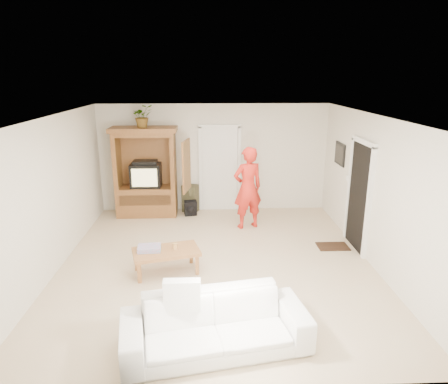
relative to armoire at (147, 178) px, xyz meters
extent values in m
plane|color=tan|center=(1.58, -2.66, -0.91)|extent=(6.00, 6.00, 0.00)
plane|color=white|center=(1.58, -2.66, 1.69)|extent=(6.00, 6.00, 0.00)
plane|color=silver|center=(1.58, 0.34, 0.39)|extent=(5.50, 0.00, 5.50)
plane|color=silver|center=(1.58, -5.66, 0.39)|extent=(5.50, 0.00, 5.50)
plane|color=silver|center=(-1.17, -2.66, 0.39)|extent=(0.00, 6.00, 6.00)
plane|color=silver|center=(4.33, -2.66, 0.39)|extent=(0.00, 6.00, 6.00)
cube|color=brown|center=(-0.02, -0.01, -0.56)|extent=(1.40, 0.60, 0.70)
cube|color=brown|center=(-0.67, -0.01, 0.39)|extent=(0.10, 0.60, 1.20)
cube|color=brown|center=(0.63, -0.01, 0.39)|extent=(0.10, 0.60, 1.20)
cube|color=brown|center=(-0.02, 0.26, 0.39)|extent=(1.40, 0.06, 1.20)
cube|color=brown|center=(-0.02, -0.01, 1.04)|extent=(1.40, 0.60, 0.10)
cube|color=brown|center=(-0.02, -0.01, 1.14)|extent=(1.52, 0.68, 0.10)
cube|color=brown|center=(0.96, -0.48, 0.39)|extent=(0.16, 0.67, 1.15)
cube|color=black|center=(-0.02, 0.02, 0.07)|extent=(0.70, 0.52, 0.55)
cube|color=tan|center=(-0.02, -0.25, 0.07)|extent=(0.58, 0.02, 0.42)
cube|color=black|center=(-0.02, -0.01, 0.38)|extent=(0.55, 0.35, 0.08)
cube|color=#A46D38|center=(-0.02, -0.30, -0.46)|extent=(1.19, 0.03, 0.25)
cube|color=white|center=(1.73, 0.31, 0.11)|extent=(0.85, 0.05, 2.04)
cube|color=black|center=(4.30, -2.06, 0.11)|extent=(0.05, 0.90, 2.04)
cube|color=black|center=(4.31, -0.76, 0.69)|extent=(0.03, 0.60, 0.48)
cube|color=#382316|center=(3.88, -2.06, -0.90)|extent=(0.60, 0.40, 0.02)
imported|color=#4C7238|center=(-0.02, -0.03, 1.44)|extent=(0.58, 0.56, 0.51)
imported|color=red|center=(2.29, -0.93, -0.01)|extent=(0.76, 0.62, 1.80)
imported|color=white|center=(1.52, -4.98, -0.58)|extent=(2.39, 1.28, 0.66)
cube|color=#A46D38|center=(0.72, -2.98, -0.53)|extent=(1.22, 0.87, 0.06)
cube|color=#A46D38|center=(0.32, -3.33, -0.73)|extent=(0.07, 0.07, 0.35)
cube|color=#A46D38|center=(0.20, -2.88, -0.73)|extent=(0.07, 0.07, 0.35)
cube|color=#A46D38|center=(1.24, -3.08, -0.73)|extent=(0.07, 0.07, 0.35)
cube|color=#A46D38|center=(1.12, -2.63, -0.73)|extent=(0.07, 0.07, 0.35)
cube|color=#DC4966|center=(0.44, -2.98, -0.46)|extent=(0.40, 0.31, 0.08)
cylinder|color=tan|center=(0.87, -2.93, -0.45)|extent=(0.08, 0.08, 0.10)
camera|label=1|loc=(1.46, -9.18, 2.35)|focal=32.00mm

